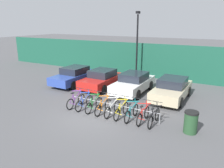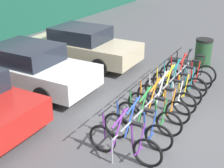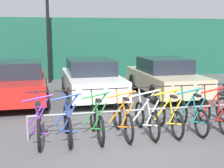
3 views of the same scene
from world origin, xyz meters
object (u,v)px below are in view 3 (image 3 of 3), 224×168
bicycle_purple (39,125)px  car_beige (165,77)px  bicycle_yellow (168,117)px  bicycle_teal (191,115)px  car_white (91,79)px  bike_rack (142,112)px  car_red (18,82)px  bicycle_blue (67,123)px  bicycle_green (97,122)px  bicycle_white (146,118)px  bicycle_orange (123,120)px  bicycle_red (214,114)px  lamp_post (47,13)px

bicycle_purple → car_beige: size_ratio=0.40×
bicycle_yellow → bicycle_teal: bearing=2.2°
bicycle_teal → bicycle_purple: bearing=-178.2°
bicycle_teal → car_white: size_ratio=0.40×
bike_rack → car_red: 4.97m
bicycle_blue → car_red: size_ratio=0.43×
bicycle_green → bicycle_white: (1.19, 0.00, 0.00)m
car_white → bicycle_yellow: bearing=-74.5°
bicycle_white → bicycle_yellow: 0.55m
bicycle_orange → car_white: size_ratio=0.40×
bicycle_red → car_beige: bearing=81.7°
bike_rack → lamp_post: 8.50m
bike_rack → car_beige: bearing=61.0°
bicycle_blue → lamp_post: bearing=91.3°
bicycle_purple → car_white: car_white is taller
bicycle_white → bicycle_yellow: (0.55, 0.00, 0.00)m
car_beige → bicycle_green: bearing=-128.9°
bicycle_blue → bicycle_orange: 1.27m
bicycle_green → lamp_post: bearing=96.5°
car_beige → lamp_post: lamp_post is taller
bicycle_blue → bicycle_red: 3.62m
bicycle_white → bicycle_red: same height
car_white → bicycle_blue: bearing=-105.9°
bicycle_blue → bicycle_teal: bearing=0.2°
bicycle_green → bicycle_blue: bearing=-179.3°
bicycle_green → bicycle_orange: size_ratio=1.00×
bicycle_teal → lamp_post: (-3.14, 7.97, 2.83)m
bicycle_orange → bicycle_white: bearing=0.0°
bicycle_green → bicycle_yellow: same height
car_beige → lamp_post: bearing=137.1°
bicycle_white → lamp_post: lamp_post is taller
bicycle_red → car_white: size_ratio=0.40×
bicycle_teal → bicycle_red: (0.63, 0.00, 0.00)m
bicycle_green → bicycle_red: same height
bicycle_green → car_white: size_ratio=0.40×
bicycle_green → bicycle_red: 2.97m
bicycle_teal → bicycle_red: 0.63m
bicycle_red → car_red: car_red is taller
bicycle_white → bicycle_teal: bearing=2.0°
bicycle_red → car_red: (-4.93, 4.04, 0.31)m
bike_rack → bicycle_red: size_ratio=3.13×
bicycle_blue → car_beige: size_ratio=0.40×
bicycle_orange → bicycle_teal: 1.72m
car_red → car_beige: (5.29, 0.08, 0.00)m
bicycle_red → bicycle_purple: bearing=176.7°
bike_rack → bicycle_teal: (1.21, -0.15, -0.13)m
bike_rack → bicycle_purple: bicycle_purple is taller
car_white → bicycle_teal: bearing=-67.3°
car_beige → bike_rack: bearing=-119.0°
bicycle_teal → car_beige: car_beige is taller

